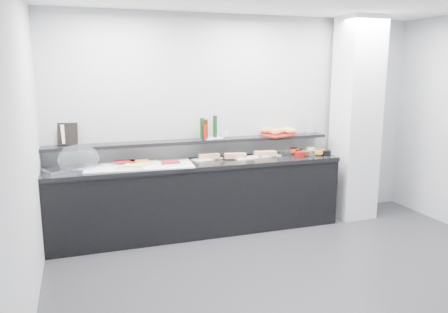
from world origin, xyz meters
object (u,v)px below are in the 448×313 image
object	(u,v)px
framed_print	(68,134)
bread_tray	(278,135)
sandwich_plate_mid	(248,158)
carafe	(310,123)
cloche_base	(66,169)
condiment_tray	(212,138)

from	to	relation	value
framed_print	bread_tray	distance (m)	2.64
sandwich_plate_mid	carafe	distance (m)	1.05
cloche_base	carafe	world-z (taller)	carafe
cloche_base	bread_tray	distance (m)	2.68
condiment_tray	bread_tray	distance (m)	0.91
condiment_tray	framed_print	bearing A→B (deg)	167.28
cloche_base	bread_tray	xyz separation A→B (m)	(2.67, 0.14, 0.24)
sandwich_plate_mid	bread_tray	distance (m)	0.57
cloche_base	condiment_tray	xyz separation A→B (m)	(1.76, 0.20, 0.24)
sandwich_plate_mid	carafe	world-z (taller)	carafe
cloche_base	sandwich_plate_mid	size ratio (longest dim) A/B	1.23
sandwich_plate_mid	carafe	xyz separation A→B (m)	(0.96, 0.15, 0.39)
framed_print	carafe	world-z (taller)	carafe
framed_print	bread_tray	xyz separation A→B (m)	(2.64, -0.12, -0.12)
condiment_tray	carafe	distance (m)	1.39
condiment_tray	bread_tray	size ratio (longest dim) A/B	0.64
framed_print	condiment_tray	bearing A→B (deg)	9.61
cloche_base	framed_print	size ratio (longest dim) A/B	1.72
sandwich_plate_mid	bread_tray	xyz separation A→B (m)	(0.49, 0.14, 0.25)
bread_tray	condiment_tray	bearing A→B (deg)	156.23
bread_tray	carafe	xyz separation A→B (m)	(0.48, 0.01, 0.14)
condiment_tray	bread_tray	bearing A→B (deg)	-15.08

